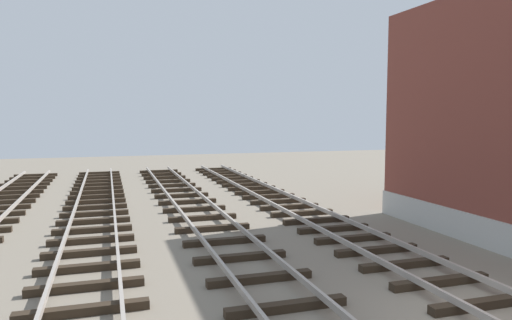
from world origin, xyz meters
name	(u,v)px	position (x,y,z in m)	size (l,w,h in m)	color
track_near_building	(511,315)	(0.52, 0.00, 0.12)	(2.50, 52.80, 0.32)	#2D2319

